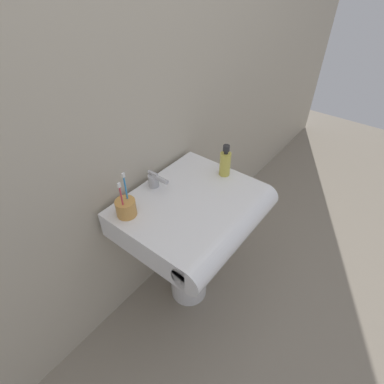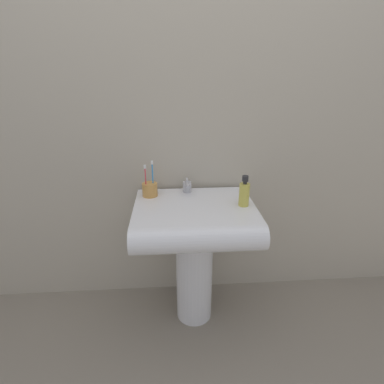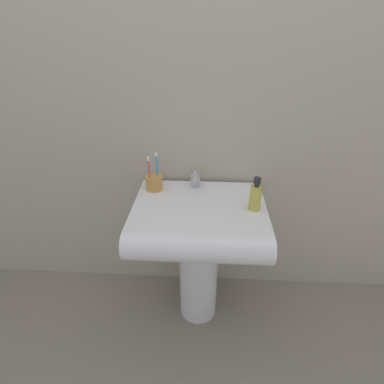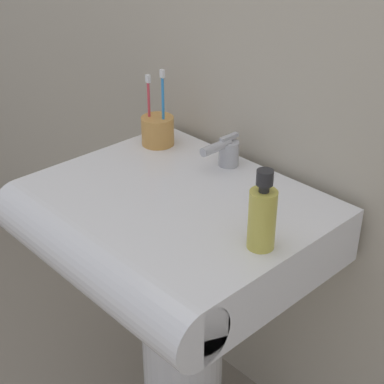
% 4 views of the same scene
% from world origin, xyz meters
% --- Properties ---
extents(sink_pedestal, '(0.21, 0.21, 0.62)m').
position_xyz_m(sink_pedestal, '(0.00, 0.00, 0.31)').
color(sink_pedestal, white).
rests_on(sink_pedestal, ground).
extents(sink_basin, '(0.64, 0.54, 0.13)m').
position_xyz_m(sink_basin, '(0.00, -0.05, 0.68)').
color(sink_basin, white).
rests_on(sink_basin, sink_pedestal).
extents(faucet, '(0.05, 0.12, 0.08)m').
position_xyz_m(faucet, '(-0.03, 0.17, 0.79)').
color(faucet, '#B7B7BC').
rests_on(faucet, sink_basin).
extents(toothbrush_cup, '(0.09, 0.09, 0.20)m').
position_xyz_m(toothbrush_cup, '(-0.24, 0.14, 0.79)').
color(toothbrush_cup, '#D19347').
rests_on(toothbrush_cup, sink_basin).
extents(soap_bottle, '(0.05, 0.05, 0.17)m').
position_xyz_m(soap_bottle, '(0.26, -0.03, 0.82)').
color(soap_bottle, gold).
rests_on(soap_bottle, sink_basin).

